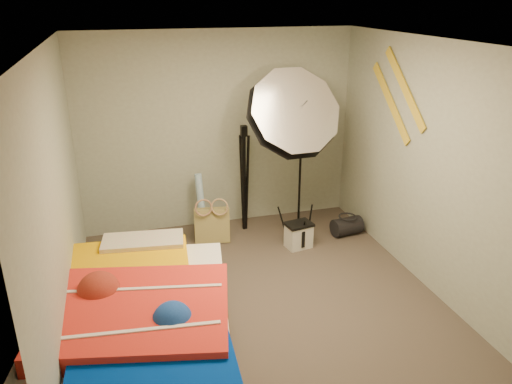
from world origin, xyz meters
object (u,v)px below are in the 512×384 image
object	(u,v)px
camera_case	(299,236)
camera_tripod	(244,172)
tote_bag	(212,225)
duffel_bag	(347,226)
bed	(136,326)
wrapping_roll	(201,204)
photo_umbrella	(292,115)

from	to	relation	value
camera_case	camera_tripod	distance (m)	1.06
camera_tripod	tote_bag	bearing A→B (deg)	-153.91
duffel_bag	bed	bearing A→B (deg)	-155.93
wrapping_roll	duffel_bag	xyz separation A→B (m)	(1.77, -0.56, -0.28)
tote_bag	camera_case	world-z (taller)	tote_bag
duffel_bag	camera_tripod	xyz separation A→B (m)	(-1.21, 0.53, 0.68)
camera_case	wrapping_roll	bearing A→B (deg)	135.93
photo_umbrella	camera_tripod	xyz separation A→B (m)	(-0.40, 0.59, -0.82)
duffel_bag	wrapping_roll	bearing A→B (deg)	154.94
camera_case	bed	distance (m)	2.52
bed	camera_case	bearing A→B (deg)	37.28
tote_bag	duffel_bag	xyz separation A→B (m)	(1.69, -0.29, -0.10)
bed	photo_umbrella	xyz separation A→B (m)	(1.90, 1.61, 1.29)
duffel_bag	camera_tripod	bearing A→B (deg)	148.95
wrapping_roll	bed	world-z (taller)	wrapping_roll
duffel_bag	photo_umbrella	xyz separation A→B (m)	(-0.81, -0.06, 1.50)
camera_case	photo_umbrella	bearing A→B (deg)	128.15
bed	photo_umbrella	distance (m)	2.80
duffel_bag	camera_tripod	world-z (taller)	camera_tripod
tote_bag	wrapping_roll	size ratio (longest dim) A/B	0.54
bed	photo_umbrella	bearing A→B (deg)	40.30
tote_bag	duffel_bag	world-z (taller)	tote_bag
wrapping_roll	bed	xyz separation A→B (m)	(-0.94, -2.23, -0.07)
camera_case	bed	world-z (taller)	bed
photo_umbrella	camera_tripod	size ratio (longest dim) A/B	1.63
camera_tripod	bed	bearing A→B (deg)	-124.31
bed	camera_tripod	bearing A→B (deg)	55.69
camera_tripod	camera_case	bearing A→B (deg)	-53.48
wrapping_roll	bed	size ratio (longest dim) A/B	0.31
wrapping_roll	duffel_bag	size ratio (longest dim) A/B	2.09
wrapping_roll	duffel_bag	bearing A→B (deg)	-17.50
tote_bag	wrapping_roll	distance (m)	0.33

